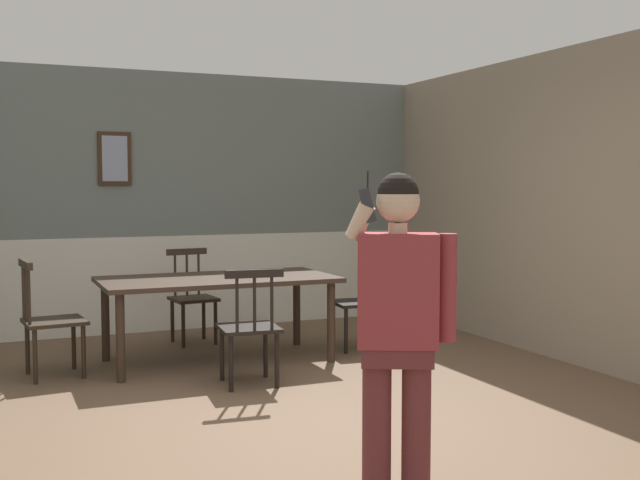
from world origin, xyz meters
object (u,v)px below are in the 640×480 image
at_px(person_figure, 399,319).
at_px(chair_opposite_corner, 49,319).
at_px(dining_table, 218,286).
at_px(chair_near_window, 361,298).
at_px(chair_by_doorway, 250,327).
at_px(chair_at_table_head, 192,297).

bearing_deg(person_figure, chair_opposite_corner, -41.51).
bearing_deg(dining_table, chair_near_window, -0.15).
relative_size(chair_by_doorway, chair_opposite_corner, 0.96).
distance_m(dining_table, chair_at_table_head, 0.91).
xyz_separation_m(dining_table, chair_at_table_head, (-0.00, 0.89, -0.21)).
xyz_separation_m(chair_by_doorway, person_figure, (-0.04, -2.38, 0.44)).
xyz_separation_m(chair_by_doorway, chair_opposite_corner, (-1.38, 0.89, 0.01)).
height_order(chair_by_doorway, chair_at_table_head, chair_at_table_head).
xyz_separation_m(chair_at_table_head, chair_opposite_corner, (-1.38, -0.89, 0.02)).
bearing_deg(dining_table, chair_by_doorway, -90.22).
bearing_deg(chair_at_table_head, chair_by_doorway, 84.41).
height_order(dining_table, person_figure, person_figure).
distance_m(chair_near_window, person_figure, 3.59).
bearing_deg(person_figure, chair_at_table_head, -64.36).
bearing_deg(chair_opposite_corner, dining_table, 84.26).
bearing_deg(dining_table, person_figure, -90.73).
bearing_deg(person_figure, chair_by_doorway, -64.76).
relative_size(chair_near_window, chair_opposite_corner, 1.08).
height_order(chair_near_window, chair_opposite_corner, chair_near_window).
relative_size(chair_at_table_head, chair_opposite_corner, 0.96).
distance_m(chair_at_table_head, chair_opposite_corner, 1.64).
bearing_deg(chair_at_table_head, chair_opposite_corner, 27.35).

